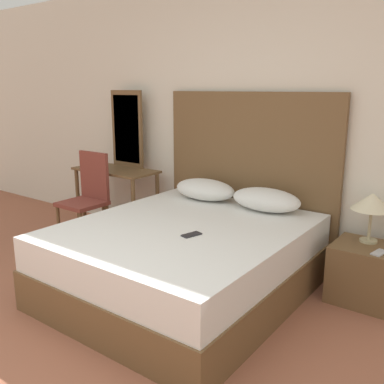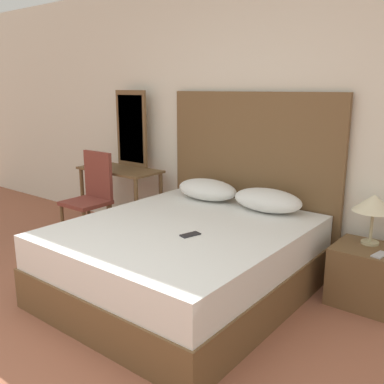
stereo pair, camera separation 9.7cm
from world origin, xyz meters
TOP-DOWN VIEW (x-y plane):
  - wall_back at (0.00, 2.70)m, footprint 10.00×0.06m
  - bed at (-0.06, 1.61)m, footprint 1.71×1.97m
  - headboard at (-0.06, 2.62)m, footprint 1.79×0.05m
  - pillow_left at (-0.39, 2.37)m, footprint 0.63×0.36m
  - pillow_right at (0.27, 2.37)m, footprint 0.63×0.36m
  - phone_on_bed at (0.13, 1.45)m, footprint 0.11×0.16m
  - nightstand at (1.16, 2.34)m, footprint 0.51×0.45m
  - table_lamp at (1.13, 2.43)m, footprint 0.31×0.31m
  - phone_on_nightstand at (1.26, 2.23)m, footprint 0.10×0.16m
  - vanity_desk at (-1.56, 2.31)m, footprint 0.97×0.46m
  - vanity_mirror at (-1.56, 2.52)m, footprint 0.45×0.03m
  - chair at (-1.57, 1.92)m, footprint 0.43×0.41m

SIDE VIEW (x-z plane):
  - nightstand at x=1.16m, z-range 0.00..0.46m
  - bed at x=-0.06m, z-range 0.00..0.58m
  - phone_on_nightstand at x=1.26m, z-range 0.46..0.47m
  - chair at x=-1.57m, z-range 0.06..1.05m
  - phone_on_bed at x=0.13m, z-range 0.58..0.59m
  - vanity_desk at x=-1.56m, z-range 0.24..0.99m
  - pillow_left at x=-0.39m, z-range 0.58..0.78m
  - pillow_right at x=0.27m, z-range 0.58..0.78m
  - table_lamp at x=1.13m, z-range 0.58..0.97m
  - headboard at x=-0.06m, z-range 0.00..1.60m
  - vanity_mirror at x=-1.56m, z-range 0.75..1.61m
  - wall_back at x=0.00m, z-range 0.00..2.70m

